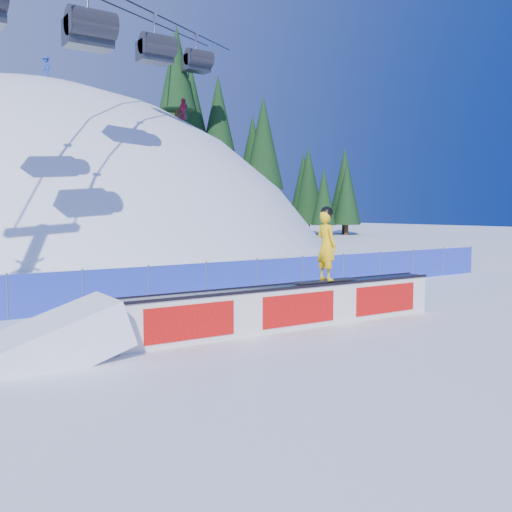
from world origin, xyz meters
TOP-DOWN VIEW (x-y plane):
  - ground at (0.00, 0.00)m, footprint 160.00×160.00m
  - snow_hill at (0.00, 42.00)m, footprint 64.00×64.00m
  - treeline at (26.53, 41.09)m, footprint 26.37×12.58m
  - safety_fence at (0.00, 4.50)m, footprint 22.05×0.05m
  - chairlift at (4.74, 27.49)m, footprint 40.80×41.70m
  - rail_box at (-3.43, -0.53)m, footprint 8.99×0.88m
  - snow_ramp at (-9.04, -0.38)m, footprint 2.65×1.70m
  - snowboarder at (-2.37, -0.56)m, footprint 1.84×0.67m
  - distant_skiers at (2.01, 30.70)m, footprint 18.54×13.67m

SIDE VIEW (x-z plane):
  - snow_hill at x=0.00m, z-range -50.00..14.00m
  - ground at x=0.00m, z-range 0.00..0.00m
  - snow_ramp at x=-9.04m, z-range -0.81..0.81m
  - rail_box at x=-3.43m, z-range -0.01..1.07m
  - safety_fence at x=0.00m, z-range -0.05..1.25m
  - snowboarder at x=-2.37m, z-range 1.06..2.97m
  - treeline at x=26.53m, z-range -1.39..18.55m
  - distant_skiers at x=2.01m, z-range 7.40..15.32m
  - chairlift at x=4.74m, z-range 5.89..27.89m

